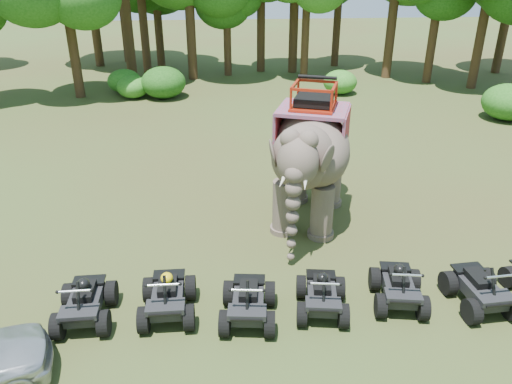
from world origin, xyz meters
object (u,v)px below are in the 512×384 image
at_px(elephant, 311,153).
at_px(atv_2, 248,296).
at_px(atv_4, 399,282).
at_px(atv_1, 167,291).
at_px(atv_5, 481,283).
at_px(atv_3, 322,290).
at_px(atv_0, 84,297).

distance_m(elephant, atv_2, 5.44).
bearing_deg(atv_4, atv_1, -171.19).
bearing_deg(atv_5, atv_3, 174.34).
relative_size(elephant, atv_4, 3.18).
bearing_deg(atv_4, atv_5, 1.84).
bearing_deg(atv_1, atv_4, -0.64).
bearing_deg(atv_1, elephant, 47.13).
bearing_deg(atv_0, atv_1, 0.35).
distance_m(atv_1, atv_3, 3.57).
bearing_deg(atv_3, atv_2, -166.95).
bearing_deg(atv_3, atv_0, -173.10).
height_order(atv_2, atv_5, atv_5).
bearing_deg(atv_5, elephant, 120.94).
bearing_deg(atv_3, atv_5, 6.68).
height_order(atv_0, atv_3, atv_0).
relative_size(elephant, atv_2, 3.09).
distance_m(atv_1, atv_5, 7.34).
distance_m(atv_2, atv_5, 5.50).
height_order(atv_0, atv_1, atv_1).
bearing_deg(atv_3, elephant, 92.21).
relative_size(atv_2, atv_3, 1.06).
xyz_separation_m(atv_2, atv_3, (1.73, 0.14, -0.03)).
height_order(elephant, atv_0, elephant).
distance_m(atv_1, atv_2, 1.87).
relative_size(elephant, atv_5, 3.08).
bearing_deg(atv_5, atv_0, 174.47).
bearing_deg(atv_2, atv_3, 11.30).
distance_m(elephant, atv_0, 7.56).
xyz_separation_m(atv_1, atv_5, (7.33, -0.31, -0.01)).
relative_size(atv_2, atv_4, 1.03).
bearing_deg(atv_1, atv_2, -10.22).
height_order(atv_0, atv_2, atv_2).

